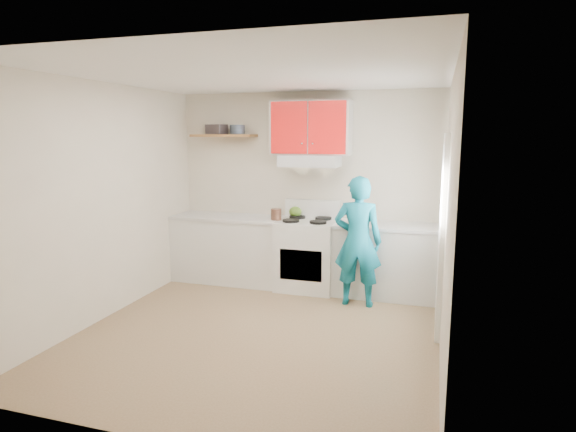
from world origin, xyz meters
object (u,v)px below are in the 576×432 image
(tin, at_px, (237,130))
(person, at_px, (358,241))
(stove, at_px, (307,255))
(kettle, at_px, (295,212))
(crock, at_px, (276,215))

(tin, relative_size, person, 0.13)
(tin, xyz_separation_m, person, (1.76, -0.57, -1.32))
(stove, bearing_deg, kettle, 136.71)
(tin, distance_m, person, 2.28)
(stove, relative_size, person, 0.59)
(stove, xyz_separation_m, tin, (-1.03, 0.14, 1.64))
(tin, height_order, person, tin)
(kettle, distance_m, person, 1.17)
(crock, xyz_separation_m, person, (1.14, -0.35, -0.20))
(kettle, bearing_deg, crock, -140.19)
(crock, bearing_deg, kettle, 57.98)
(crock, bearing_deg, person, -17.21)
(stove, height_order, kettle, kettle)
(stove, height_order, tin, tin)
(stove, xyz_separation_m, kettle, (-0.23, 0.21, 0.53))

